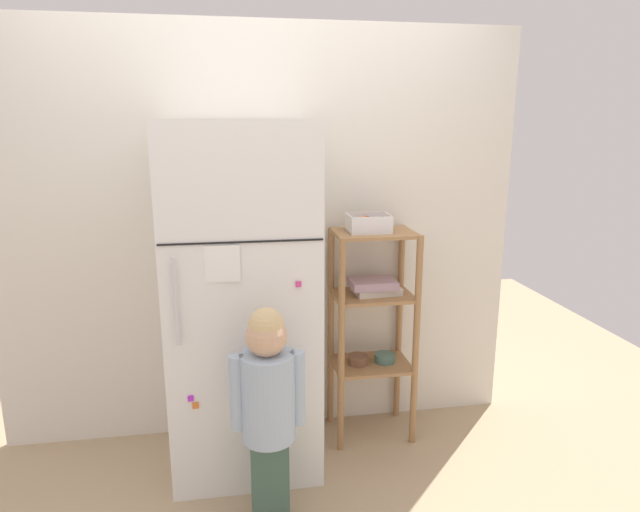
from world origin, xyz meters
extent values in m
plane|color=tan|center=(0.00, 0.00, 0.00)|extent=(6.00, 6.00, 0.00)
cube|color=silver|center=(0.00, 0.36, 1.12)|extent=(2.85, 0.03, 2.24)
cube|color=white|center=(-0.12, 0.02, 0.87)|extent=(0.72, 0.61, 1.74)
cube|color=black|center=(-0.12, -0.29, 1.24)|extent=(0.70, 0.01, 0.01)
cylinder|color=silver|center=(-0.41, -0.31, 0.99)|extent=(0.02, 0.02, 0.39)
cube|color=white|center=(-0.21, -0.29, 1.14)|extent=(0.15, 0.01, 0.16)
cube|color=#339AC6|center=(-0.10, -0.29, 0.70)|extent=(0.04, 0.02, 0.04)
cube|color=#6B3AD1|center=(-0.12, -0.29, 0.72)|extent=(0.03, 0.02, 0.03)
cube|color=#B92ADC|center=(-0.37, -0.29, 0.53)|extent=(0.03, 0.01, 0.02)
cube|color=orange|center=(-0.35, -0.29, 0.49)|extent=(0.03, 0.01, 0.03)
cube|color=#D73C86|center=(0.12, -0.29, 1.04)|extent=(0.03, 0.01, 0.02)
cube|color=#D35812|center=(-0.14, -0.29, 0.70)|extent=(0.04, 0.01, 0.04)
cube|color=#3E5B4D|center=(-0.04, -0.47, 0.20)|extent=(0.16, 0.10, 0.41)
cylinder|color=#9EB2C6|center=(-0.04, -0.47, 0.60)|extent=(0.23, 0.23, 0.39)
sphere|color=#9EB2C6|center=(-0.04, -0.40, 0.78)|extent=(0.10, 0.10, 0.10)
sphere|color=tan|center=(-0.04, -0.47, 0.87)|extent=(0.17, 0.17, 0.17)
sphere|color=tan|center=(-0.04, -0.47, 0.92)|extent=(0.15, 0.15, 0.15)
cylinder|color=#9EB2C6|center=(-0.17, -0.47, 0.63)|extent=(0.07, 0.07, 0.33)
cylinder|color=#9EB2C6|center=(0.09, -0.47, 0.63)|extent=(0.07, 0.07, 0.33)
cylinder|color=#9E7247|center=(0.38, 0.01, 0.59)|extent=(0.04, 0.04, 1.17)
cylinder|color=#9E7247|center=(0.79, 0.01, 0.59)|extent=(0.04, 0.04, 1.17)
cylinder|color=#9E7247|center=(0.38, 0.31, 0.59)|extent=(0.04, 0.04, 1.17)
cylinder|color=#9E7247|center=(0.79, 0.31, 0.59)|extent=(0.04, 0.04, 1.17)
cube|color=#9E7247|center=(0.58, 0.16, 1.16)|extent=(0.43, 0.31, 0.02)
cube|color=#9E7247|center=(0.58, 0.16, 0.82)|extent=(0.43, 0.31, 0.02)
cube|color=#9E7247|center=(0.58, 0.16, 0.42)|extent=(0.43, 0.31, 0.02)
cube|color=silver|center=(0.60, 0.18, 0.85)|extent=(0.26, 0.20, 0.04)
cube|color=#B293A3|center=(0.58, 0.16, 0.89)|extent=(0.24, 0.18, 0.04)
cylinder|color=brown|center=(0.50, 0.16, 0.45)|extent=(0.11, 0.11, 0.05)
cylinder|color=#4C7266|center=(0.66, 0.16, 0.45)|extent=(0.11, 0.11, 0.05)
cube|color=white|center=(0.55, 0.16, 1.18)|extent=(0.22, 0.18, 0.01)
cube|color=white|center=(0.55, 0.07, 1.22)|extent=(0.22, 0.01, 0.09)
cube|color=white|center=(0.55, 0.24, 1.22)|extent=(0.22, 0.01, 0.09)
cube|color=white|center=(0.44, 0.16, 1.22)|extent=(0.01, 0.18, 0.09)
cube|color=white|center=(0.65, 0.16, 1.22)|extent=(0.01, 0.18, 0.09)
sphere|color=#A24227|center=(0.54, 0.19, 1.22)|extent=(0.08, 0.08, 0.08)
sphere|color=#B94C24|center=(0.58, 0.17, 1.21)|extent=(0.06, 0.06, 0.06)
sphere|color=orange|center=(0.52, 0.14, 1.22)|extent=(0.08, 0.08, 0.08)
camera|label=1|loc=(-0.18, -2.61, 1.73)|focal=30.93mm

